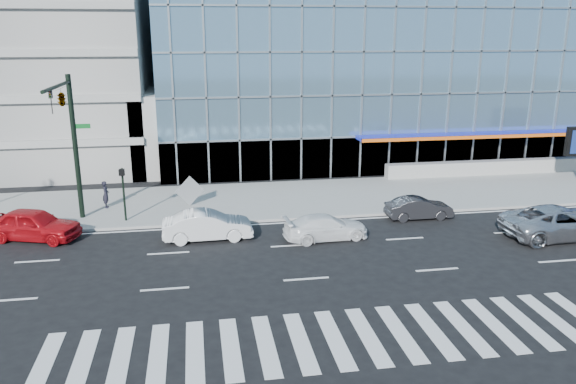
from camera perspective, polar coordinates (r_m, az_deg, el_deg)
The scene contains 15 objects.
ground at distance 28.18m, azimuth 0.26°, elevation -5.48°, with size 160.00×160.00×0.00m, color black.
sidewalk at distance 35.64m, azimuth -1.92°, elevation -0.74°, with size 120.00×8.00×0.15m, color gray.
theatre_building at distance 55.13m, azimuth 10.32°, elevation 12.75°, with size 42.00×26.00×15.00m, color #6C96B4.
parking_garage at distance 54.14m, azimuth -27.05°, elevation 13.93°, with size 24.00×24.00×20.00m, color gray.
ramp_block at distance 44.49m, azimuth -11.43°, elevation 6.16°, with size 6.00×8.00×6.00m, color gray.
retaining_wall at distance 48.03m, azimuth 27.13°, elevation 2.56°, with size 30.00×0.80×1.00m, color gray.
traffic_signal at distance 31.40m, azimuth -21.62°, elevation 7.27°, with size 1.14×5.74×8.00m.
ped_signal_post at distance 32.11m, azimuth -16.41°, elevation 0.57°, with size 0.30×0.33×3.00m.
silver_suv at distance 32.26m, azimuth 25.91°, elevation -2.77°, with size 2.77×6.00×1.67m, color silver.
white_suv at distance 28.95m, azimuth 3.86°, elevation -3.57°, with size 1.79×4.41×1.28m, color white.
white_sedan at distance 29.07m, azimuth -8.17°, elevation -3.38°, with size 1.59×4.56×1.50m, color white.
dark_sedan at distance 32.87m, azimuth 13.16°, elevation -1.60°, with size 1.32×3.79×1.25m, color black.
red_sedan at distance 31.58m, azimuth -24.45°, elevation -3.02°, with size 1.91×4.75×1.62m, color #B80E15.
pedestrian at distance 35.21m, azimuth -18.02°, elevation -0.23°, with size 0.59×0.39×1.63m, color black.
tilted_panel at distance 34.37m, azimuth -9.95°, elevation 0.12°, with size 1.30×0.06×1.30m, color #A5A5A5.
Camera 1 is at (-4.47, -25.87, 10.25)m, focal length 35.00 mm.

